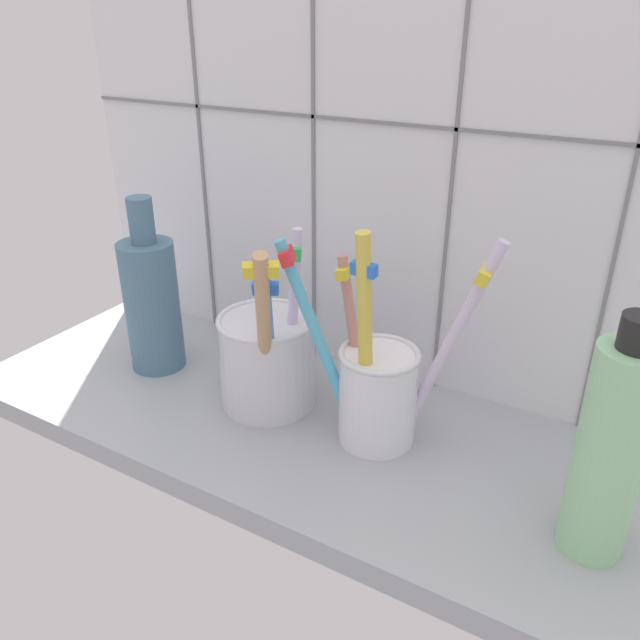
# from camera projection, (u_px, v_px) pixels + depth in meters

# --- Properties ---
(counter_slab) EXTENTS (0.64, 0.22, 0.02)m
(counter_slab) POSITION_uv_depth(u_px,v_px,m) (313.00, 434.00, 0.53)
(counter_slab) COLOR #9EA3A8
(counter_slab) RESTS_ON ground
(tile_wall_back) EXTENTS (0.64, 0.02, 0.45)m
(tile_wall_back) POSITION_uv_depth(u_px,v_px,m) (385.00, 151.00, 0.53)
(tile_wall_back) COLOR white
(tile_wall_back) RESTS_ON ground
(toothbrush_cup_left) EXTENTS (0.09, 0.11, 0.17)m
(toothbrush_cup_left) POSITION_uv_depth(u_px,v_px,m) (268.00, 357.00, 0.54)
(toothbrush_cup_left) COLOR silver
(toothbrush_cup_left) RESTS_ON counter_slab
(toothbrush_cup_right) EXTENTS (0.15, 0.07, 0.18)m
(toothbrush_cup_right) POSITION_uv_depth(u_px,v_px,m) (377.00, 385.00, 0.49)
(toothbrush_cup_right) COLOR white
(toothbrush_cup_right) RESTS_ON counter_slab
(ceramic_vase) EXTENTS (0.05, 0.05, 0.17)m
(ceramic_vase) POSITION_uv_depth(u_px,v_px,m) (152.00, 301.00, 0.59)
(ceramic_vase) COLOR slate
(ceramic_vase) RESTS_ON counter_slab
(soap_bottle) EXTENTS (0.04, 0.04, 0.16)m
(soap_bottle) POSITION_uv_depth(u_px,v_px,m) (611.00, 450.00, 0.38)
(soap_bottle) COLOR #9AD89D
(soap_bottle) RESTS_ON counter_slab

